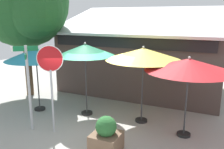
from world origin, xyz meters
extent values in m
cube|color=#9E9B93|center=(0.00, 0.00, -0.05)|extent=(28.00, 28.00, 0.10)
cube|color=#473833|center=(0.08, 4.76, 1.51)|extent=(7.71, 4.19, 3.03)
cube|color=silver|center=(0.08, 4.61, 3.63)|extent=(8.21, 4.75, 1.37)
cube|color=black|center=(0.08, 2.62, 2.68)|extent=(7.11, 0.16, 0.44)
cylinder|color=#A8AAB2|center=(-1.88, -1.19, 1.44)|extent=(0.09, 0.09, 2.88)
cube|color=#116B38|center=(-1.88, -1.19, 2.78)|extent=(0.61, 0.50, 0.16)
cube|color=#116B38|center=(-1.88, -1.19, 2.56)|extent=(0.50, 0.61, 0.16)
cube|color=white|center=(-2.20, -1.45, 2.78)|extent=(0.07, 0.06, 0.16)
cylinder|color=#A8AAB2|center=(-1.10, -1.01, 1.06)|extent=(0.07, 0.07, 2.12)
cylinder|color=white|center=(-1.10, -1.01, 2.48)|extent=(0.77, 0.37, 0.84)
cylinder|color=red|center=(-1.10, -1.01, 2.48)|extent=(0.73, 0.36, 0.79)
cylinder|color=black|center=(-2.87, 0.32, 0.04)|extent=(0.44, 0.44, 0.08)
cylinder|color=#333335|center=(-2.87, 0.32, 1.07)|extent=(0.05, 0.05, 2.15)
cone|color=#2D99BC|center=(-2.87, 0.32, 2.33)|extent=(2.40, 2.40, 0.47)
sphere|color=silver|center=(-2.87, 0.32, 2.60)|extent=(0.08, 0.08, 0.08)
cylinder|color=black|center=(-0.87, 0.74, 0.04)|extent=(0.44, 0.44, 0.08)
cylinder|color=#333335|center=(-0.87, 0.74, 1.20)|extent=(0.05, 0.05, 2.39)
cone|color=#1E724C|center=(-0.87, 0.74, 2.56)|extent=(2.22, 2.22, 0.43)
sphere|color=silver|center=(-0.87, 0.74, 2.80)|extent=(0.08, 0.08, 0.08)
cylinder|color=black|center=(1.31, 0.97, 0.04)|extent=(0.44, 0.44, 0.08)
cylinder|color=#333335|center=(1.31, 0.97, 1.18)|extent=(0.05, 0.05, 2.36)
cone|color=#EAD14C|center=(1.31, 0.97, 2.51)|extent=(2.63, 2.63, 0.41)
sphere|color=silver|center=(1.31, 0.97, 2.75)|extent=(0.08, 0.08, 0.08)
cylinder|color=black|center=(2.90, 0.51, 0.04)|extent=(0.44, 0.44, 0.08)
cylinder|color=#333335|center=(2.90, 0.51, 1.10)|extent=(0.05, 0.05, 2.20)
cone|color=#B21E23|center=(2.90, 0.51, 2.34)|extent=(2.68, 2.68, 0.38)
sphere|color=silver|center=(2.90, 0.51, 2.56)|extent=(0.08, 0.08, 0.08)
cylinder|color=brown|center=(-4.65, 1.69, 1.44)|extent=(0.34, 0.34, 2.87)
sphere|color=#1E4C23|center=(-4.65, 1.69, 4.43)|extent=(4.17, 4.17, 4.17)
sphere|color=#1E4C23|center=(-3.51, 1.17, 4.02)|extent=(2.39, 2.39, 2.39)
cube|color=brown|center=(1.01, -1.36, 0.27)|extent=(0.80, 0.80, 0.54)
sphere|color=#28602D|center=(1.01, -1.36, 0.76)|extent=(0.60, 0.60, 0.60)
camera|label=1|loc=(3.71, -6.87, 3.75)|focal=38.16mm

